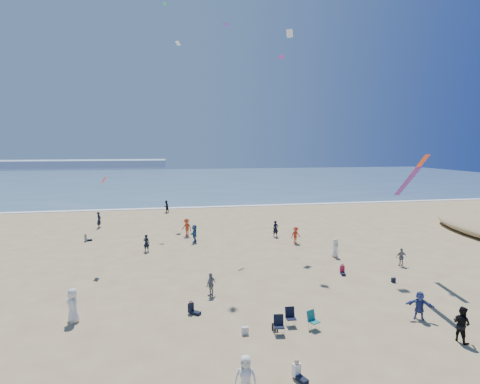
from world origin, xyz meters
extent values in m
plane|color=tan|center=(0.00, 0.00, 0.00)|extent=(220.00, 220.00, 0.00)
cube|color=#476B84|center=(0.00, 95.00, 0.03)|extent=(220.00, 100.00, 0.06)
cube|color=white|center=(0.00, 45.00, 0.04)|extent=(220.00, 1.20, 0.08)
cube|color=#7A8EA8|center=(-60.00, 170.00, 1.60)|extent=(110.00, 20.00, 3.20)
imported|color=black|center=(-4.60, 20.65, 0.81)|extent=(0.68, 0.56, 1.62)
imported|color=black|center=(8.86, 23.97, 0.89)|extent=(0.70, 0.52, 1.78)
imported|color=red|center=(10.12, 21.00, 0.85)|extent=(1.24, 0.93, 1.70)
imported|color=white|center=(12.04, 15.81, 0.84)|extent=(0.66, 0.90, 1.69)
imported|color=white|center=(-7.74, 6.89, 0.97)|extent=(1.00, 1.13, 1.94)
imported|color=navy|center=(11.64, 3.69, 0.81)|extent=(1.55, 1.15, 1.62)
imported|color=black|center=(12.12, 1.10, 0.92)|extent=(0.92, 1.05, 1.83)
imported|color=gray|center=(0.27, 9.17, 0.78)|extent=(0.90, 0.92, 1.55)
imported|color=#C13E1B|center=(-0.64, 26.13, 0.97)|extent=(1.42, 1.37, 1.94)
imported|color=black|center=(-3.05, 41.21, 0.91)|extent=(1.10, 1.12, 1.82)
imported|color=white|center=(0.53, -1.23, 0.90)|extent=(1.00, 0.78, 1.80)
imported|color=gray|center=(16.35, 12.49, 0.75)|extent=(0.91, 0.45, 1.50)
imported|color=#356292|center=(0.03, 23.34, 0.91)|extent=(0.97, 1.76, 1.81)
imported|color=black|center=(-10.88, 32.20, 0.97)|extent=(0.63, 0.80, 1.93)
cube|color=silver|center=(1.49, 3.76, 0.20)|extent=(0.35, 0.20, 0.40)
cube|color=black|center=(3.15, 3.87, 0.19)|extent=(0.30, 0.22, 0.38)
cube|color=black|center=(13.56, 9.21, 0.17)|extent=(0.28, 0.18, 0.34)
cube|color=#30B360|center=(-2.51, 38.14, 28.36)|extent=(0.55, 0.49, 0.29)
cube|color=purple|center=(9.14, 23.58, 18.85)|extent=(0.83, 0.82, 0.33)
cube|color=purple|center=(3.82, 25.93, 22.42)|extent=(0.79, 0.83, 0.42)
cube|color=silver|center=(-0.87, 39.77, 23.88)|extent=(0.79, 0.80, 0.48)
cube|color=#EC2F38|center=(-7.60, 17.42, 7.08)|extent=(0.40, 0.77, 0.53)
cube|color=silver|center=(8.86, 20.06, 20.14)|extent=(0.62, 0.54, 0.70)
cube|color=#5E238C|center=(13.50, 8.15, 7.43)|extent=(0.35, 3.14, 2.21)
cube|color=red|center=(16.56, 11.27, 8.31)|extent=(0.35, 2.64, 1.87)
camera|label=1|loc=(-2.12, -14.50, 9.86)|focal=28.00mm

